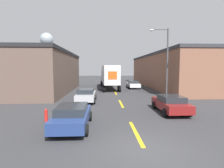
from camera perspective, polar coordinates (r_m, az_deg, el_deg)
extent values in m
plane|color=#333335|center=(8.13, 10.59, -20.37)|extent=(160.00, 160.00, 0.00)
cube|color=gold|center=(9.96, 7.77, -15.41)|extent=(0.20, 3.74, 0.01)
cube|color=gold|center=(17.50, 2.97, -6.43)|extent=(0.20, 3.74, 0.01)
cube|color=gold|center=(25.25, 1.15, -2.88)|extent=(0.20, 3.74, 0.01)
cube|color=brown|center=(28.50, -23.37, 3.23)|extent=(10.05, 18.40, 5.58)
cube|color=#232326|center=(28.58, -23.58, 9.23)|extent=(10.25, 18.60, 0.40)
cube|color=brown|center=(35.96, 18.31, 3.86)|extent=(9.03, 29.07, 5.82)
cube|color=#333338|center=(36.04, 18.45, 8.81)|extent=(9.23, 29.27, 0.40)
cube|color=navy|center=(36.17, -1.64, 2.41)|extent=(2.38, 3.02, 2.68)
cube|color=white|center=(29.66, -0.76, 3.17)|extent=(2.82, 9.60, 2.89)
cube|color=#E55619|center=(24.92, 0.18, 2.82)|extent=(1.30, 0.09, 1.16)
cylinder|color=black|center=(36.72, 0.16, 0.35)|extent=(0.33, 0.99, 0.97)
cylinder|color=black|center=(36.55, -3.52, 0.32)|extent=(0.33, 0.99, 0.97)
cylinder|color=black|center=(35.56, 0.35, 0.20)|extent=(0.33, 0.99, 0.97)
cylinder|color=black|center=(35.39, -3.45, 0.17)|extent=(0.33, 0.99, 0.97)
cylinder|color=black|center=(27.40, 2.16, -1.24)|extent=(0.33, 0.99, 0.97)
cylinder|color=black|center=(27.18, -2.77, -1.30)|extent=(0.33, 0.99, 0.97)
cylinder|color=black|center=(26.03, 2.58, -1.58)|extent=(0.33, 0.99, 0.97)
cylinder|color=black|center=(25.80, -2.62, -1.64)|extent=(0.33, 0.99, 0.97)
cube|color=silver|center=(31.29, 6.96, -0.26)|extent=(1.84, 4.32, 0.61)
cube|color=#23282D|center=(31.12, 7.01, 0.68)|extent=(1.62, 2.24, 0.44)
cylinder|color=black|center=(32.80, 8.13, -0.57)|extent=(0.22, 0.62, 0.62)
cylinder|color=black|center=(32.50, 4.95, -0.59)|extent=(0.22, 0.62, 0.62)
cylinder|color=black|center=(30.19, 9.10, -1.06)|extent=(0.22, 0.62, 0.62)
cylinder|color=black|center=(29.86, 5.65, -1.09)|extent=(0.22, 0.62, 0.62)
cube|color=#B2B2B7|center=(18.64, -8.46, -3.86)|extent=(1.84, 4.32, 0.61)
cube|color=#23282D|center=(18.44, -8.52, -2.31)|extent=(1.62, 2.24, 0.44)
cylinder|color=black|center=(19.94, -5.44, -4.14)|extent=(0.22, 0.62, 0.62)
cylinder|color=black|center=(20.10, -10.69, -4.13)|extent=(0.22, 0.62, 0.62)
cylinder|color=black|center=(17.30, -5.84, -5.54)|extent=(0.22, 0.62, 0.62)
cylinder|color=black|center=(17.50, -11.88, -5.51)|extent=(0.22, 0.62, 0.62)
cube|color=maroon|center=(14.76, 18.50, -6.41)|extent=(1.84, 4.32, 0.61)
cube|color=#23282D|center=(14.55, 18.74, -4.48)|extent=(1.62, 2.24, 0.44)
cylinder|color=black|center=(16.38, 19.77, -6.42)|extent=(0.22, 0.62, 0.62)
cylinder|color=black|center=(15.77, 13.56, -6.70)|extent=(0.22, 0.62, 0.62)
cylinder|color=black|center=(14.01, 24.02, -8.48)|extent=(0.22, 0.62, 0.62)
cylinder|color=black|center=(13.29, 16.85, -8.97)|extent=(0.22, 0.62, 0.62)
cube|color=navy|center=(10.71, -12.76, -10.58)|extent=(1.84, 4.32, 0.61)
cube|color=#23282D|center=(10.46, -12.94, -8.00)|extent=(1.62, 2.24, 0.44)
cylinder|color=black|center=(11.96, -7.20, -10.36)|extent=(0.22, 0.62, 0.62)
cylinder|color=black|center=(12.24, -15.95, -10.16)|extent=(0.22, 0.62, 0.62)
cylinder|color=black|center=(9.42, -8.46, -14.67)|extent=(0.22, 0.62, 0.62)
cylinder|color=black|center=(9.77, -19.59, -14.18)|extent=(0.22, 0.62, 0.62)
cylinder|color=#47474C|center=(69.40, -19.04, 6.93)|extent=(0.28, 0.28, 12.25)
cylinder|color=#47474C|center=(71.47, -19.96, 6.84)|extent=(0.28, 0.28, 12.25)
cylinder|color=#47474C|center=(70.40, -21.67, 6.82)|extent=(0.28, 0.28, 12.25)
cylinder|color=#47474C|center=(68.29, -20.79, 6.92)|extent=(0.28, 0.28, 12.25)
cylinder|color=#4C4C51|center=(70.35, -20.52, 11.71)|extent=(3.62, 3.62, 0.30)
sphere|color=#939EA8|center=(70.66, -20.57, 13.50)|extent=(4.77, 4.77, 4.77)
cylinder|color=#4C4C51|center=(22.30, 17.60, 6.49)|extent=(0.20, 0.20, 8.28)
cylinder|color=#4C4C51|center=(22.45, 15.39, 16.81)|extent=(1.99, 0.11, 0.11)
ellipsoid|color=silver|center=(22.15, 12.82, 16.76)|extent=(0.56, 0.32, 0.22)
cylinder|color=red|center=(12.51, -20.72, -9.83)|extent=(0.22, 0.22, 0.68)
sphere|color=red|center=(12.41, -20.78, -8.05)|extent=(0.20, 0.20, 0.20)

